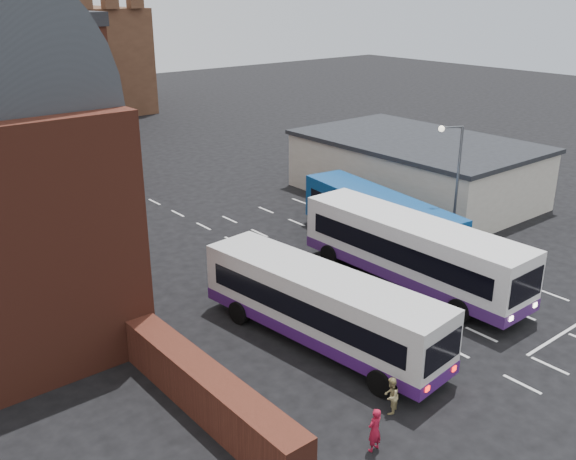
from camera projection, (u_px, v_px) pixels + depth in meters
ground at (438, 342)px, 27.24m from camera, size 180.00×180.00×0.00m
forecourt_wall at (208, 393)px, 22.29m from camera, size 1.20×10.00×1.80m
cream_building at (415, 168)px, 45.51m from camera, size 10.40×16.40×4.25m
castle_keep at (28, 61)px, 76.32m from camera, size 22.00×22.00×12.00m
bus_white_outbound at (321, 303)px, 26.62m from camera, size 3.89×11.82×3.17m
bus_white_inbound at (412, 248)px, 31.91m from camera, size 3.26×12.49×3.40m
bus_blue at (379, 217)px, 36.70m from camera, size 4.16×11.69×3.12m
bus_red_double at (85, 148)px, 50.02m from camera, size 3.25×11.63×4.61m
street_lamp at (454, 178)px, 34.93m from camera, size 1.40×0.72×7.35m
pedestrian_red at (375, 430)px, 20.63m from camera, size 0.59×0.41×1.57m
pedestrian_beige at (391, 396)px, 22.52m from camera, size 0.84×0.76×1.39m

